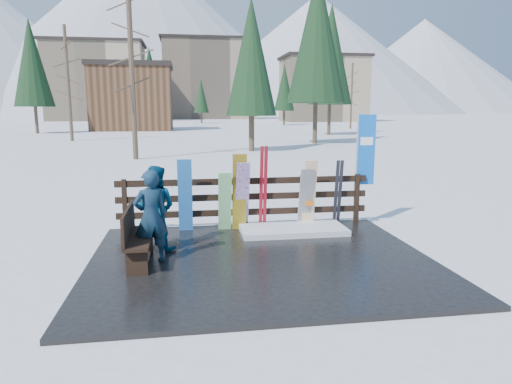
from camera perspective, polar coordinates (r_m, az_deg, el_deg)
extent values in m
plane|color=white|center=(8.23, 0.66, -8.81)|extent=(700.00, 700.00, 0.00)
cube|color=black|center=(8.21, 0.67, -8.55)|extent=(6.00, 5.00, 0.08)
cube|color=black|center=(10.16, -16.06, -1.68)|extent=(0.10, 0.10, 1.15)
cube|color=black|center=(10.08, -8.71, -1.50)|extent=(0.10, 0.10, 1.15)
cube|color=black|center=(10.16, -1.36, -1.29)|extent=(0.10, 0.10, 1.15)
cube|color=black|center=(10.40, 5.76, -1.06)|extent=(0.10, 0.10, 1.15)
cube|color=black|center=(10.80, 12.46, -0.83)|extent=(0.10, 0.10, 1.15)
cube|color=black|center=(10.20, -1.35, -2.52)|extent=(5.60, 0.05, 0.14)
cube|color=black|center=(10.13, -1.36, -0.59)|extent=(5.60, 0.05, 0.14)
cube|color=black|center=(10.07, -1.37, 1.36)|extent=(5.60, 0.05, 0.14)
cube|color=white|center=(9.87, 4.67, -4.73)|extent=(2.24, 1.00, 0.12)
cube|color=black|center=(8.07, -14.33, -5.58)|extent=(0.40, 1.50, 0.06)
cube|color=black|center=(7.57, -14.68, -8.45)|extent=(0.34, 0.06, 0.45)
cube|color=black|center=(8.71, -13.89, -5.93)|extent=(0.34, 0.06, 0.45)
cube|color=black|center=(8.02, -15.69, -3.74)|extent=(0.05, 1.50, 0.50)
cube|color=blue|center=(9.82, -8.85, -0.48)|extent=(0.30, 0.37, 1.60)
cube|color=silver|center=(9.88, -3.90, -1.21)|extent=(0.28, 0.28, 1.29)
cube|color=yellow|center=(9.87, -2.08, -0.05)|extent=(0.30, 0.24, 1.68)
cube|color=white|center=(9.90, -1.70, -0.52)|extent=(0.29, 0.46, 1.52)
cube|color=black|center=(10.18, 6.22, -0.78)|extent=(0.30, 0.32, 1.34)
cube|color=white|center=(10.18, 6.68, -0.26)|extent=(0.28, 0.29, 1.52)
cube|color=maroon|center=(9.99, 0.66, 0.54)|extent=(0.07, 0.24, 1.84)
cube|color=maroon|center=(10.01, 1.17, 0.56)|extent=(0.07, 0.24, 1.84)
cube|color=black|center=(10.44, 9.98, -0.13)|extent=(0.08, 0.20, 1.51)
cube|color=black|center=(10.47, 10.44, -0.12)|extent=(0.08, 0.20, 1.51)
cylinder|color=silver|center=(10.72, 12.43, 3.02)|extent=(0.04, 0.04, 2.60)
cube|color=blue|center=(10.76, 13.61, 5.14)|extent=(0.42, 0.02, 1.60)
imported|color=#173D4D|center=(7.98, -13.03, -3.04)|extent=(0.70, 0.59, 1.62)
imported|color=navy|center=(8.70, -12.46, -1.98)|extent=(0.94, 0.84, 1.60)
cube|color=tan|center=(119.65, -19.22, 12.74)|extent=(22.00, 14.00, 18.00)
cube|color=black|center=(120.49, -19.49, 17.15)|extent=(23.10, 14.70, 0.60)
cube|color=gray|center=(138.11, -5.89, 13.67)|extent=(26.00, 16.00, 22.00)
cube|color=black|center=(139.25, -5.98, 18.32)|extent=(27.30, 16.80, 0.60)
cube|color=tan|center=(107.41, 8.37, 12.47)|extent=(18.00, 12.00, 14.00)
cube|color=black|center=(107.95, 8.48, 16.34)|extent=(18.90, 12.60, 0.60)
cube|color=brown|center=(63.04, -15.17, 11.12)|extent=(10.00, 8.00, 8.00)
cube|color=black|center=(63.28, -15.36, 15.01)|extent=(10.50, 8.40, 0.60)
cylinder|color=#382B1E|center=(25.91, -15.29, 15.03)|extent=(0.28, 0.28, 10.00)
cone|color=black|center=(30.03, -0.58, 13.90)|extent=(3.31, 3.31, 9.18)
cone|color=black|center=(37.31, 7.57, 15.93)|extent=(4.62, 4.62, 12.85)
cylinder|color=#382B1E|center=(42.84, -22.42, 12.38)|extent=(0.28, 0.28, 9.66)
cone|color=black|center=(50.20, 9.28, 14.41)|extent=(4.63, 4.63, 12.85)
cone|color=black|center=(58.22, -26.11, 12.54)|extent=(4.34, 4.34, 12.05)
cylinder|color=#382B1E|center=(66.88, 11.86, 11.65)|extent=(0.28, 0.28, 9.08)
cone|color=black|center=(67.89, -13.05, 12.32)|extent=(3.90, 3.90, 10.84)
cone|color=black|center=(81.55, 3.55, 11.85)|extent=(3.57, 3.57, 9.93)
cone|color=black|center=(92.74, -6.87, 11.09)|extent=(2.97, 2.97, 8.25)
cone|color=white|center=(353.53, -14.11, 19.31)|extent=(260.00, 260.00, 120.00)
cone|color=white|center=(332.62, 7.54, 16.63)|extent=(200.00, 200.00, 80.00)
cone|color=white|center=(384.61, 20.06, 14.49)|extent=(180.00, 180.00, 70.00)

